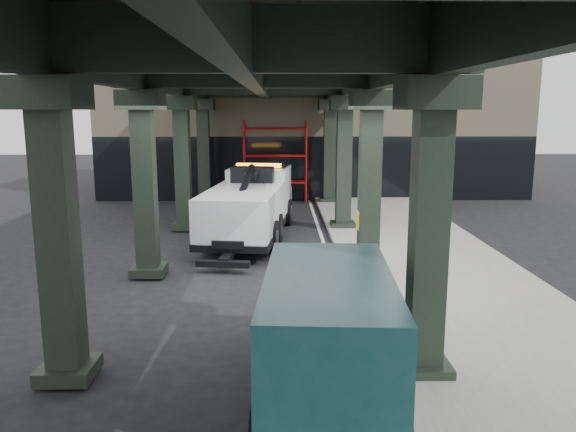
{
  "coord_description": "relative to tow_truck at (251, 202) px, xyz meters",
  "views": [
    {
      "loc": [
        0.16,
        -12.88,
        4.5
      ],
      "look_at": [
        0.41,
        1.88,
        1.7
      ],
      "focal_mm": 35.0,
      "sensor_mm": 36.0,
      "label": 1
    }
  ],
  "objects": [
    {
      "name": "tow_truck",
      "position": [
        0.0,
        0.0,
        0.0
      ],
      "size": [
        3.15,
        8.16,
        2.61
      ],
      "rotation": [
        0.0,
        0.0,
        -0.13
      ],
      "color": "black",
      "rests_on": "ground"
    },
    {
      "name": "sidewalk",
      "position": [
        5.31,
        -4.84,
        -1.2
      ],
      "size": [
        5.0,
        40.0,
        0.15
      ],
      "primitive_type": "cube",
      "color": "gray",
      "rests_on": "ground"
    },
    {
      "name": "towed_van",
      "position": [
        1.73,
        -11.44,
        -0.15
      ],
      "size": [
        2.34,
        5.27,
        2.09
      ],
      "rotation": [
        0.0,
        0.0,
        -0.06
      ],
      "color": "#103739",
      "rests_on": "ground"
    },
    {
      "name": "viaduct",
      "position": [
        0.41,
        -4.84,
        4.19
      ],
      "size": [
        7.4,
        32.0,
        6.4
      ],
      "color": "black",
      "rests_on": "ground"
    },
    {
      "name": "ground",
      "position": [
        0.81,
        -6.84,
        -1.27
      ],
      "size": [
        90.0,
        90.0,
        0.0
      ],
      "primitive_type": "plane",
      "color": "black",
      "rests_on": "ground"
    },
    {
      "name": "scaffolding",
      "position": [
        0.81,
        7.8,
        0.83
      ],
      "size": [
        3.08,
        0.88,
        4.0
      ],
      "color": "#B30E10",
      "rests_on": "ground"
    },
    {
      "name": "building",
      "position": [
        2.81,
        13.16,
        2.73
      ],
      "size": [
        22.0,
        10.0,
        8.0
      ],
      "primitive_type": "cube",
      "color": "#C6B793",
      "rests_on": "ground"
    },
    {
      "name": "lane_stripe",
      "position": [
        2.51,
        -4.84,
        -1.27
      ],
      "size": [
        0.12,
        38.0,
        0.01
      ],
      "primitive_type": "cube",
      "color": "silver",
      "rests_on": "ground"
    }
  ]
}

